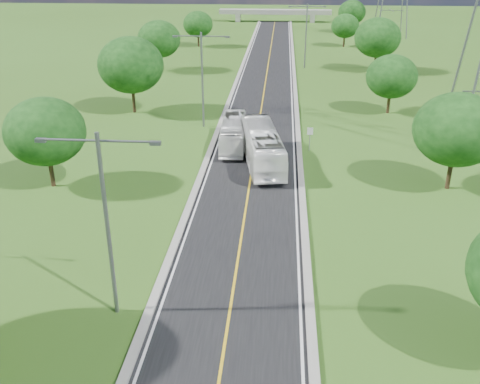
# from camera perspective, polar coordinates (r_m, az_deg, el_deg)

# --- Properties ---
(ground) EXTENTS (260.00, 260.00, 0.00)m
(ground) POSITION_cam_1_polar(r_m,az_deg,el_deg) (72.93, 2.54, 10.39)
(ground) COLOR #335518
(ground) RESTS_ON ground
(road) EXTENTS (8.00, 150.00, 0.06)m
(road) POSITION_cam_1_polar(r_m,az_deg,el_deg) (78.76, 2.70, 11.46)
(road) COLOR black
(road) RESTS_ON ground
(curb_left) EXTENTS (0.50, 150.00, 0.22)m
(curb_left) POSITION_cam_1_polar(r_m,az_deg,el_deg) (78.98, -0.44, 11.58)
(curb_left) COLOR gray
(curb_left) RESTS_ON ground
(curb_right) EXTENTS (0.50, 150.00, 0.22)m
(curb_right) POSITION_cam_1_polar(r_m,az_deg,el_deg) (78.73, 5.86, 11.42)
(curb_right) COLOR gray
(curb_right) RESTS_ON ground
(speed_limit_sign) EXTENTS (0.55, 0.09, 2.40)m
(speed_limit_sign) POSITION_cam_1_polar(r_m,az_deg,el_deg) (51.36, 7.47, 6.03)
(speed_limit_sign) COLOR slate
(speed_limit_sign) RESTS_ON ground
(overpass) EXTENTS (30.00, 3.00, 3.20)m
(overpass) POSITION_cam_1_polar(r_m,az_deg,el_deg) (151.52, 3.76, 18.56)
(overpass) COLOR gray
(overpass) RESTS_ON ground
(streetlight_near_left) EXTENTS (5.90, 0.25, 10.00)m
(streetlight_near_left) POSITION_cam_1_polar(r_m,az_deg,el_deg) (26.87, -14.13, -2.07)
(streetlight_near_left) COLOR slate
(streetlight_near_left) RESTS_ON ground
(streetlight_mid_left) EXTENTS (5.90, 0.25, 10.00)m
(streetlight_mid_left) POSITION_cam_1_polar(r_m,az_deg,el_deg) (57.55, -4.06, 12.64)
(streetlight_mid_left) COLOR slate
(streetlight_mid_left) RESTS_ON ground
(streetlight_far_right) EXTENTS (5.90, 0.25, 10.00)m
(streetlight_far_right) POSITION_cam_1_polar(r_m,az_deg,el_deg) (89.58, 7.07, 16.72)
(streetlight_far_right) COLOR slate
(streetlight_far_right) RESTS_ON ground
(tree_lb) EXTENTS (6.30, 6.30, 7.33)m
(tree_lb) POSITION_cam_1_polar(r_m,az_deg,el_deg) (44.78, -20.07, 6.08)
(tree_lb) COLOR black
(tree_lb) RESTS_ON ground
(tree_lc) EXTENTS (7.56, 7.56, 8.79)m
(tree_lc) POSITION_cam_1_polar(r_m,az_deg,el_deg) (64.30, -11.57, 13.13)
(tree_lc) COLOR black
(tree_lc) RESTS_ON ground
(tree_ld) EXTENTS (6.72, 6.72, 7.82)m
(tree_ld) POSITION_cam_1_polar(r_m,az_deg,el_deg) (87.84, -8.63, 15.84)
(tree_ld) COLOR black
(tree_ld) RESTS_ON ground
(tree_le) EXTENTS (5.88, 5.88, 6.84)m
(tree_le) POSITION_cam_1_polar(r_m,az_deg,el_deg) (110.84, -4.51, 17.42)
(tree_le) COLOR black
(tree_le) RESTS_ON ground
(tree_rb) EXTENTS (6.72, 6.72, 7.82)m
(tree_rb) POSITION_cam_1_polar(r_m,az_deg,el_deg) (44.78, 22.14, 6.18)
(tree_rb) COLOR black
(tree_rb) RESTS_ON ground
(tree_rc) EXTENTS (5.88, 5.88, 6.84)m
(tree_rc) POSITION_cam_1_polar(r_m,az_deg,el_deg) (65.36, 15.88, 11.77)
(tree_rc) COLOR black
(tree_rc) RESTS_ON ground
(tree_rd) EXTENTS (7.14, 7.14, 8.30)m
(tree_rd) POSITION_cam_1_polar(r_m,az_deg,el_deg) (88.83, 14.47, 15.66)
(tree_rd) COLOR black
(tree_rd) RESTS_ON ground
(tree_re) EXTENTS (5.46, 5.46, 6.35)m
(tree_re) POSITION_cam_1_polar(r_m,az_deg,el_deg) (112.23, 11.15, 16.99)
(tree_re) COLOR black
(tree_re) RESTS_ON ground
(tree_rf) EXTENTS (6.30, 6.30, 7.33)m
(tree_rf) POSITION_cam_1_polar(r_m,az_deg,el_deg) (132.31, 11.85, 18.26)
(tree_rf) COLOR black
(tree_rf) RESTS_ON ground
(bus_outbound) EXTENTS (4.63, 12.00, 3.26)m
(bus_outbound) POSITION_cam_1_polar(r_m,az_deg,el_deg) (47.77, 2.36, 4.92)
(bus_outbound) COLOR white
(bus_outbound) RESTS_ON road
(bus_inbound) EXTENTS (2.60, 9.54, 2.63)m
(bus_inbound) POSITION_cam_1_polar(r_m,az_deg,el_deg) (52.31, -0.73, 6.32)
(bus_inbound) COLOR white
(bus_inbound) RESTS_ON road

